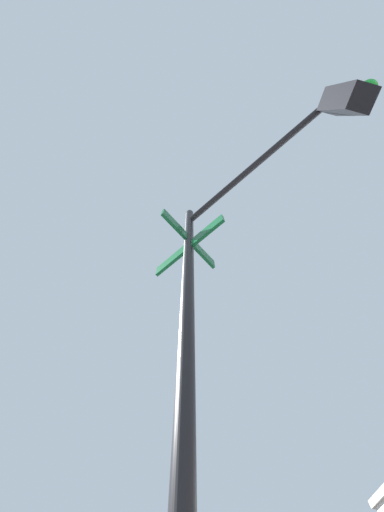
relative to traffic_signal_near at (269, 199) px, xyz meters
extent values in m
cylinder|color=black|center=(-0.88, -0.62, -1.31)|extent=(0.12, 0.12, 6.31)
cylinder|color=black|center=(0.12, 0.09, 1.45)|extent=(2.06, 1.48, 0.09)
cube|color=black|center=(1.13, 0.79, 1.00)|extent=(0.28, 0.28, 0.80)
sphere|color=red|center=(1.25, 0.88, 1.25)|extent=(0.18, 0.18, 0.18)
sphere|color=orange|center=(1.25, 0.88, 1.00)|extent=(0.18, 0.18, 0.18)
sphere|color=green|center=(1.25, 0.88, 0.75)|extent=(0.18, 0.18, 0.18)
cube|color=#0F5128|center=(-0.88, -0.62, 0.47)|extent=(0.92, 0.66, 0.20)
cube|color=#0F5128|center=(-0.88, -0.62, 0.69)|extent=(0.61, 0.84, 0.20)
camera|label=1|loc=(0.53, -0.91, -2.90)|focal=20.72mm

